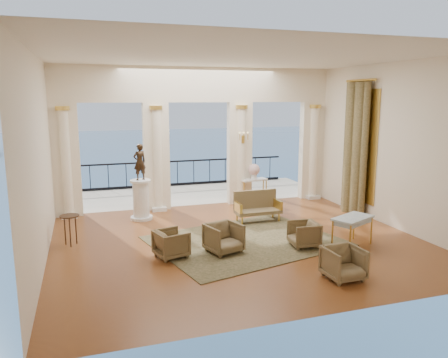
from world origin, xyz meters
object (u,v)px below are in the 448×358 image
object	(u,v)px
armchair_b	(344,262)
armchair_c	(304,233)
console_table	(254,183)
armchair_a	(224,237)
pedestal	(141,200)
game_table	(353,220)
settee	(257,206)
statue	(140,162)
armchair_d	(171,242)
side_table	(70,220)

from	to	relation	value
armchair_b	armchair_c	xyz separation A→B (m)	(0.17, 1.97, -0.02)
armchair_c	console_table	world-z (taller)	console_table
armchair_a	console_table	size ratio (longest dim) A/B	0.80
armchair_a	pedestal	xyz separation A→B (m)	(-1.46, 3.41, 0.19)
armchair_a	game_table	xyz separation A→B (m)	(3.10, -0.52, 0.27)
settee	statue	xyz separation A→B (m)	(-3.20, 1.18, 1.28)
armchair_a	console_table	xyz separation A→B (m)	(2.41, 4.17, 0.33)
console_table	armchair_a	bearing A→B (deg)	-131.44
armchair_b	settee	bearing A→B (deg)	88.40
armchair_a	armchair_b	world-z (taller)	armchair_a
settee	game_table	size ratio (longest dim) A/B	1.11
armchair_a	armchair_d	distance (m)	1.22
pedestal	statue	xyz separation A→B (m)	(0.00, 0.00, 1.14)
armchair_d	settee	world-z (taller)	settee
settee	armchair_d	bearing A→B (deg)	-143.93
console_table	side_table	size ratio (longest dim) A/B	1.26
settee	game_table	distance (m)	3.08
armchair_b	console_table	distance (m)	6.39
armchair_d	pedestal	world-z (taller)	pedestal
settee	pedestal	distance (m)	3.41
armchair_c	console_table	size ratio (longest dim) A/B	0.71
armchair_d	console_table	size ratio (longest dim) A/B	0.72
armchair_b	armchair_d	distance (m)	3.76
armchair_b	settee	size ratio (longest dim) A/B	0.54
armchair_c	settee	xyz separation A→B (m)	(-0.24, 2.43, 0.10)
statue	pedestal	bearing A→B (deg)	180.00
armchair_d	game_table	size ratio (longest dim) A/B	0.57
armchair_c	statue	size ratio (longest dim) A/B	0.64
console_table	armchair_c	bearing A→B (deg)	-107.19
pedestal	console_table	bearing A→B (deg)	11.16
game_table	armchair_d	bearing A→B (deg)	147.30
settee	side_table	size ratio (longest dim) A/B	1.76
game_table	side_table	bearing A→B (deg)	136.98
pedestal	armchair_a	bearing A→B (deg)	-66.76
statue	armchair_c	bearing A→B (deg)	114.01
statue	game_table	bearing A→B (deg)	119.75
armchair_b	game_table	size ratio (longest dim) A/B	0.60
armchair_a	statue	xyz separation A→B (m)	(-1.46, 3.41, 1.34)
armchair_c	armchair_d	world-z (taller)	armchair_d
console_table	side_table	xyz separation A→B (m)	(-5.81, -2.55, -0.06)
armchair_c	side_table	world-z (taller)	side_table
pedestal	console_table	world-z (taller)	pedestal
statue	console_table	world-z (taller)	statue
armchair_b	pedestal	size ratio (longest dim) A/B	0.61
armchair_b	side_table	xyz separation A→B (m)	(-5.20, 3.80, 0.29)
armchair_a	armchair_d	bearing A→B (deg)	159.70
settee	statue	bearing A→B (deg)	159.66
armchair_d	game_table	bearing A→B (deg)	-113.30
armchair_b	statue	size ratio (longest dim) A/B	0.68
armchair_b	side_table	distance (m)	6.44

